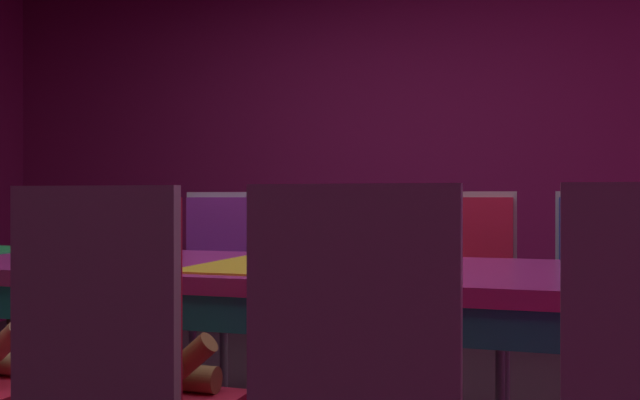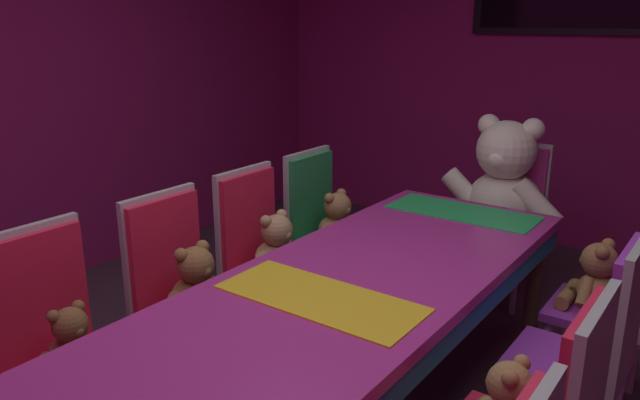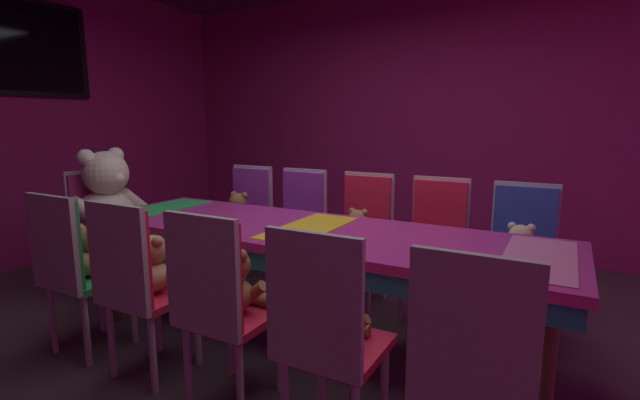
# 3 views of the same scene
# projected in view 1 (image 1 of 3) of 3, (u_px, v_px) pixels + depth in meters

# --- Properties ---
(wall_right) EXTENTS (0.12, 6.40, 2.80)m
(wall_right) POSITION_uv_depth(u_px,v_px,m) (410.00, 133.00, 4.86)
(wall_right) COLOR #8C1959
(wall_right) RESTS_ON ground_plane
(banquet_table) EXTENTS (0.90, 2.99, 0.75)m
(banquet_table) POSITION_uv_depth(u_px,v_px,m) (264.00, 288.00, 2.39)
(banquet_table) COLOR #B22D8C
(banquet_table) RESTS_ON ground_plane
(chair_left_1) EXTENTS (0.42, 0.41, 0.98)m
(chair_left_1) POSITION_uv_depth(u_px,v_px,m) (361.00, 382.00, 1.41)
(chair_left_1) COLOR red
(chair_left_1) RESTS_ON ground_plane
(teddy_left_1) EXTENTS (0.22, 0.28, 0.26)m
(teddy_left_1) POSITION_uv_depth(u_px,v_px,m) (378.00, 378.00, 1.54)
(teddy_left_1) COLOR brown
(teddy_left_1) RESTS_ON chair_left_1
(chair_left_2) EXTENTS (0.42, 0.41, 0.98)m
(chair_left_2) POSITION_uv_depth(u_px,v_px,m) (114.00, 358.00, 1.62)
(chair_left_2) COLOR red
(chair_left_2) RESTS_ON ground_plane
(teddy_left_2) EXTENTS (0.27, 0.35, 0.33)m
(teddy_left_2) POSITION_uv_depth(u_px,v_px,m) (149.00, 345.00, 1.76)
(teddy_left_2) COLOR olive
(teddy_left_2) RESTS_ON chair_left_2
(chair_right_0) EXTENTS (0.42, 0.41, 0.98)m
(chair_right_0) POSITION_uv_depth(u_px,v_px,m) (610.00, 289.00, 2.83)
(chair_right_0) COLOR #2D47B2
(chair_right_0) RESTS_ON ground_plane
(teddy_right_0) EXTENTS (0.24, 0.31, 0.29)m
(teddy_right_0) POSITION_uv_depth(u_px,v_px,m) (613.00, 297.00, 2.69)
(teddy_right_0) COLOR beige
(teddy_right_0) RESTS_ON chair_right_0
(chair_right_1) EXTENTS (0.42, 0.41, 0.98)m
(chair_right_1) POSITION_uv_depth(u_px,v_px,m) (466.00, 283.00, 3.02)
(chair_right_1) COLOR red
(chair_right_1) RESTS_ON ground_plane
(chair_right_2) EXTENTS (0.42, 0.41, 0.98)m
(chair_right_2) POSITION_uv_depth(u_px,v_px,m) (338.00, 279.00, 3.20)
(chair_right_2) COLOR red
(chair_right_2) RESTS_ON ground_plane
(teddy_right_2) EXTENTS (0.23, 0.29, 0.28)m
(teddy_right_2) POSITION_uv_depth(u_px,v_px,m) (328.00, 287.00, 3.06)
(teddy_right_2) COLOR #9E7247
(teddy_right_2) RESTS_ON chair_right_2
(chair_right_3) EXTENTS (0.42, 0.41, 0.98)m
(chair_right_3) POSITION_uv_depth(u_px,v_px,m) (219.00, 274.00, 3.38)
(chair_right_3) COLOR purple
(chair_right_3) RESTS_ON ground_plane
(chair_right_4) EXTENTS (0.42, 0.41, 0.98)m
(chair_right_4) POSITION_uv_depth(u_px,v_px,m) (119.00, 271.00, 3.55)
(chair_right_4) COLOR purple
(chair_right_4) RESTS_ON ground_plane
(teddy_right_4) EXTENTS (0.26, 0.34, 0.32)m
(teddy_right_4) POSITION_uv_depth(u_px,v_px,m) (102.00, 274.00, 3.41)
(teddy_right_4) COLOR olive
(teddy_right_4) RESTS_ON chair_right_4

